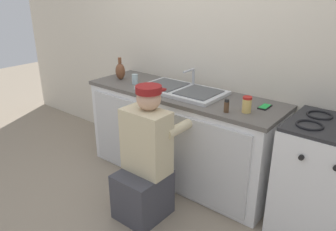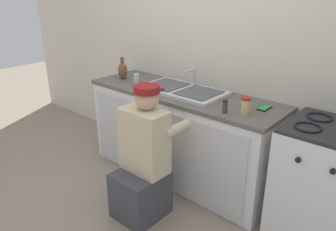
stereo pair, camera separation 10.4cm
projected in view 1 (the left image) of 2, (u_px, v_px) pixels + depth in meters
ground_plane at (161, 186)px, 3.15m from camera, size 12.00×12.00×0.00m
back_wall at (204, 47)px, 3.16m from camera, size 6.00×0.10×2.50m
counter_cabinet at (180, 137)px, 3.20m from camera, size 1.90×0.62×0.84m
countertop at (181, 94)px, 3.05m from camera, size 1.94×0.62×0.04m
sink_double_basin at (182, 90)px, 3.04m from camera, size 0.80×0.44×0.19m
stove_range at (324, 181)px, 2.43m from camera, size 0.61×0.62×0.91m
plumber_person at (145, 165)px, 2.63m from camera, size 0.42×0.61×1.10m
water_glass at (135, 79)px, 3.26m from camera, size 0.06×0.06×0.10m
cell_phone at (265, 107)px, 2.65m from camera, size 0.07×0.14×0.01m
condiment_jar at (247, 105)px, 2.52m from camera, size 0.07×0.07×0.13m
spice_bottle_pepper at (226, 106)px, 2.53m from camera, size 0.04×0.04×0.10m
vase_decorative at (120, 71)px, 3.42m from camera, size 0.10×0.10×0.23m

